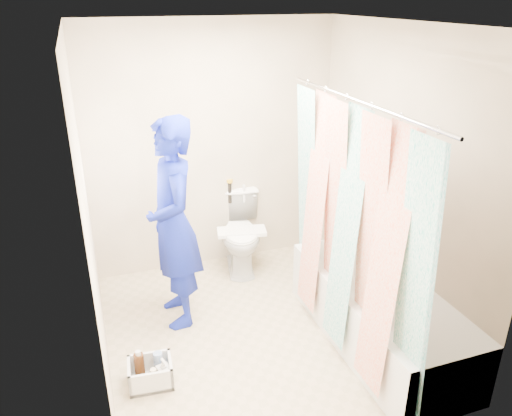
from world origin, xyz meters
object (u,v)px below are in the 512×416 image
object	(u,v)px
toilet	(240,232)
cleaning_caddy	(152,373)
plumber	(173,225)
bathtub	(378,313)

from	to	relation	value
toilet	cleaning_caddy	distance (m)	1.81
toilet	plumber	size ratio (longest dim) A/B	0.44
bathtub	cleaning_caddy	bearing A→B (deg)	176.41
bathtub	toilet	bearing A→B (deg)	113.59
bathtub	plumber	world-z (taller)	plumber
bathtub	plumber	distance (m)	1.77
bathtub	toilet	world-z (taller)	toilet
toilet	plumber	xyz separation A→B (m)	(-0.76, -0.65, 0.49)
plumber	cleaning_caddy	distance (m)	1.14
cleaning_caddy	plumber	bearing A→B (deg)	70.07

